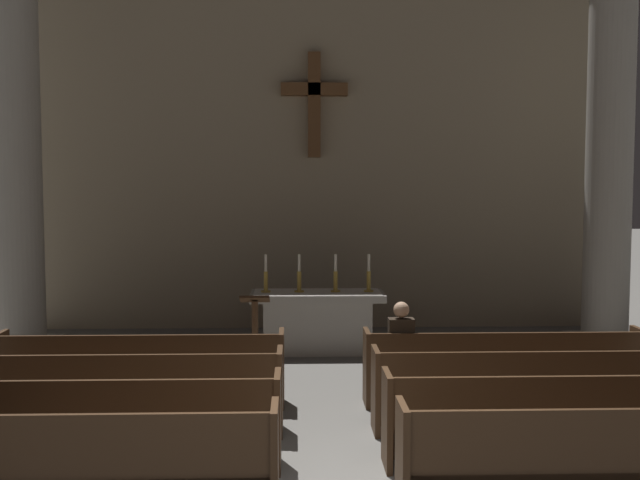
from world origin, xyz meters
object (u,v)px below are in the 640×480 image
at_px(pew_left_row_3, 122,393).
at_px(lone_worshipper, 400,350).
at_px(candlestick_inner_right, 336,280).
at_px(candlestick_outer_right, 369,280).
at_px(pew_left_row_4, 142,369).
at_px(lectern, 255,334).
at_px(candlestick_outer_left, 266,280).
at_px(altar, 317,320).
at_px(pew_left_row_1, 64,463).
at_px(column_right_second, 610,147).
at_px(column_left_second, 17,146).
at_px(pew_right_row_3, 530,389).
at_px(pew_right_row_4, 504,367).
at_px(candlestick_inner_left, 299,280).
at_px(pew_right_row_1, 608,457).
at_px(pew_right_row_2, 563,418).
at_px(pew_left_row_2, 97,423).

height_order(pew_left_row_3, lone_worshipper, lone_worshipper).
distance_m(candlestick_inner_right, candlestick_outer_right, 0.55).
height_order(pew_left_row_4, lectern, lectern).
bearing_deg(candlestick_outer_left, altar, -0.00).
bearing_deg(pew_left_row_1, pew_left_row_4, 90.00).
bearing_deg(column_right_second, column_left_second, 180.00).
height_order(pew_right_row_3, pew_right_row_4, same).
height_order(pew_right_row_4, candlestick_inner_right, candlestick_inner_right).
distance_m(pew_left_row_4, pew_right_row_4, 4.57).
bearing_deg(lectern, candlestick_inner_right, 43.44).
xyz_separation_m(pew_right_row_4, candlestick_outer_left, (-3.13, 3.02, 0.73)).
bearing_deg(lone_worshipper, lectern, 137.28).
height_order(pew_right_row_3, candlestick_inner_left, candlestick_inner_left).
relative_size(pew_left_row_1, pew_left_row_4, 1.00).
bearing_deg(pew_left_row_3, candlestick_outer_left, 70.63).
relative_size(pew_right_row_4, column_right_second, 0.51).
bearing_deg(column_left_second, candlestick_outer_right, -1.66).
bearing_deg(pew_right_row_3, pew_left_row_4, 166.94).
xyz_separation_m(pew_right_row_1, candlestick_inner_left, (-2.58, 6.20, 0.73)).
relative_size(pew_left_row_1, pew_right_row_2, 1.00).
bearing_deg(pew_left_row_2, pew_right_row_3, 13.06).
bearing_deg(candlestick_outer_right, lone_worshipper, -87.85).
xyz_separation_m(pew_right_row_4, column_right_second, (2.61, 3.19, 2.93)).
height_order(column_right_second, candlestick_inner_left, column_right_second).
relative_size(pew_left_row_2, altar, 1.62).
bearing_deg(pew_right_row_3, pew_right_row_1, -90.00).
height_order(pew_left_row_2, altar, altar).
relative_size(pew_right_row_4, candlestick_inner_right, 5.72).
relative_size(pew_left_row_2, candlestick_inner_left, 5.72).
distance_m(pew_right_row_4, column_right_second, 5.06).
relative_size(pew_left_row_4, altar, 1.62).
bearing_deg(pew_left_row_1, candlestick_inner_left, 72.25).
height_order(pew_right_row_2, candlestick_inner_left, candlestick_inner_left).
height_order(column_right_second, candlestick_inner_right, column_right_second).
height_order(candlestick_outer_left, lectern, candlestick_outer_left).
xyz_separation_m(column_right_second, candlestick_inner_right, (-4.59, -0.17, -2.21)).
bearing_deg(candlestick_outer_right, candlestick_inner_right, 180.00).
relative_size(candlestick_outer_left, candlestick_outer_right, 1.00).
distance_m(pew_left_row_3, lone_worshipper, 3.43).
xyz_separation_m(pew_right_row_1, column_right_second, (2.61, 6.36, 2.93)).
relative_size(pew_left_row_3, column_right_second, 0.51).
distance_m(candlestick_outer_left, candlestick_inner_right, 1.15).
xyz_separation_m(pew_left_row_1, pew_left_row_4, (0.00, 3.18, 0.00)).
relative_size(pew_right_row_3, altar, 1.62).
bearing_deg(candlestick_outer_right, candlestick_inner_left, 180.00).
relative_size(pew_right_row_4, column_left_second, 0.51).
bearing_deg(pew_right_row_3, column_right_second, 58.42).
bearing_deg(pew_right_row_1, pew_left_row_1, 180.00).
height_order(pew_left_row_2, lone_worshipper, lone_worshipper).
xyz_separation_m(lectern, lone_worshipper, (1.93, -1.78, 0.14)).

